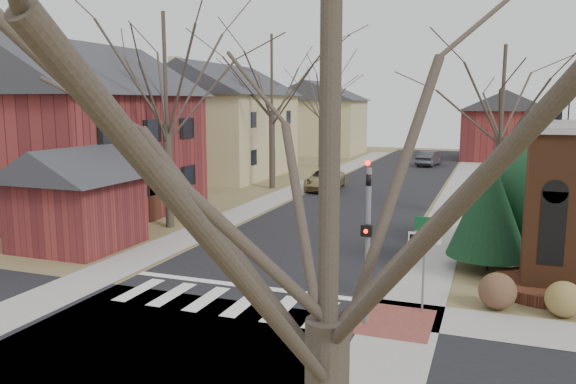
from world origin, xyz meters
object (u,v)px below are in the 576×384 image
at_px(distant_car, 429,158).
at_px(traffic_signal_pole, 368,230).
at_px(sign_post, 424,245).
at_px(pickup_truck, 325,179).
at_px(brick_gate_monument, 550,225).

bearing_deg(distant_car, traffic_signal_pole, 102.62).
relative_size(sign_post, pickup_truck, 0.56).
bearing_deg(brick_gate_monument, sign_post, -138.58).
distance_m(sign_post, brick_gate_monument, 4.55).
height_order(traffic_signal_pole, sign_post, traffic_signal_pole).
bearing_deg(brick_gate_monument, pickup_truck, 125.14).
relative_size(traffic_signal_pole, distant_car, 1.07).
distance_m(sign_post, pickup_truck, 22.54).
bearing_deg(pickup_truck, sign_post, -73.96).
xyz_separation_m(traffic_signal_pole, pickup_truck, (-7.70, 22.04, -1.90)).
xyz_separation_m(brick_gate_monument, distant_car, (-7.40, 34.69, -1.47)).
distance_m(brick_gate_monument, distant_car, 35.50).
distance_m(sign_post, distant_car, 37.93).
distance_m(traffic_signal_pole, pickup_truck, 23.42).
xyz_separation_m(sign_post, distant_car, (-3.99, 37.70, -1.26)).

